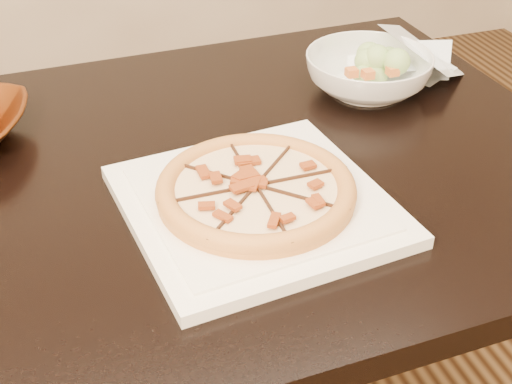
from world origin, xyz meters
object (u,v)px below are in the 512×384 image
Objects in this scene: plate at (256,204)px; salad_bowl at (368,73)px; dining_table at (154,236)px; pizza at (256,190)px.

salad_bowl is at bearing 42.47° from plate.
dining_table is 3.68× the size of plate.
dining_table is 0.46m from salad_bowl.
pizza reaches higher than plate.
salad_bowl is (0.41, 0.14, 0.14)m from dining_table.
salad_bowl is (0.30, 0.27, -0.00)m from pizza.
plate is at bearing -48.57° from dining_table.
plate is 1.38× the size of pizza.
salad_bowl is (0.30, 0.27, 0.02)m from plate.
plate is at bearing -137.53° from salad_bowl.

